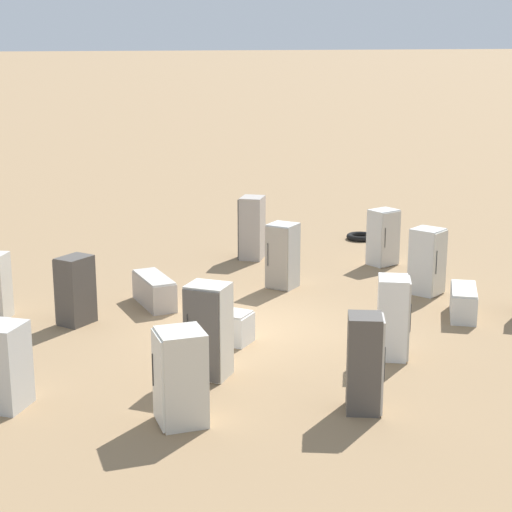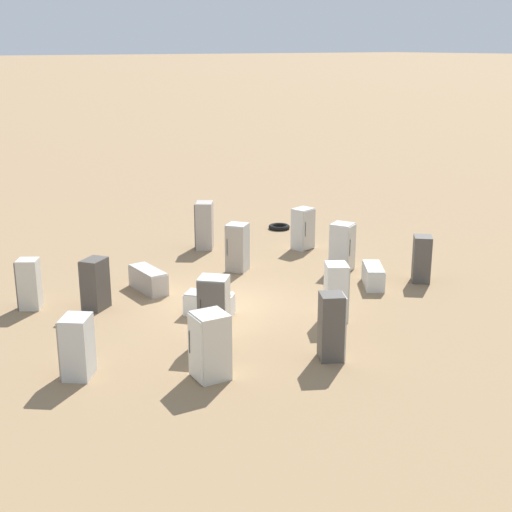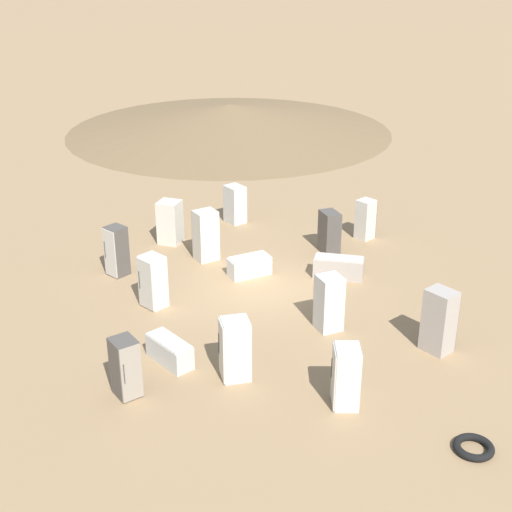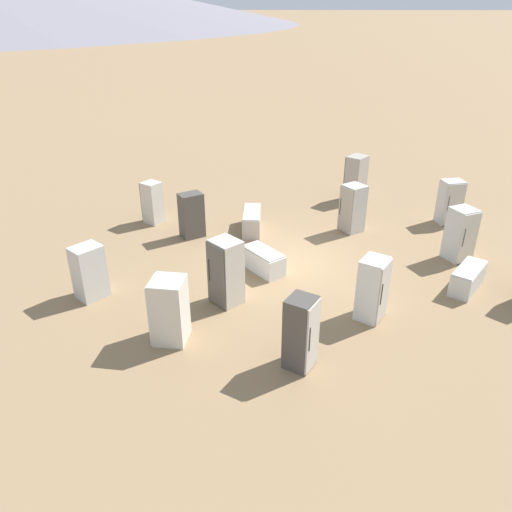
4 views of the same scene
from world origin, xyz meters
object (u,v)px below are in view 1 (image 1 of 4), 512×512
at_px(discarded_fridge_3, 383,237).
at_px(discarded_fridge_8, 463,302).
at_px(discarded_fridge_5, 5,366).
at_px(discarded_fridge_11, 365,363).
at_px(discarded_fridge_9, 427,261).
at_px(discarded_fridge_1, 180,377).
at_px(discarded_fridge_4, 208,331).
at_px(scrap_tire, 361,237).
at_px(discarded_fridge_7, 283,256).
at_px(discarded_fridge_12, 154,291).
at_px(discarded_fridge_10, 393,318).
at_px(discarded_fridge_6, 252,228).
at_px(discarded_fridge_0, 219,325).
at_px(discarded_fridge_13, 75,290).

height_order(discarded_fridge_3, discarded_fridge_8, discarded_fridge_3).
height_order(discarded_fridge_5, discarded_fridge_11, discarded_fridge_11).
bearing_deg(discarded_fridge_9, discarded_fridge_8, 54.61).
bearing_deg(discarded_fridge_3, discarded_fridge_1, 27.93).
xyz_separation_m(discarded_fridge_4, discarded_fridge_8, (6.68, 1.05, -0.57)).
bearing_deg(discarded_fridge_4, scrap_tire, -89.65).
height_order(discarded_fridge_7, discarded_fridge_9, discarded_fridge_7).
xyz_separation_m(discarded_fridge_3, discarded_fridge_12, (-7.11, -1.10, -0.44)).
bearing_deg(discarded_fridge_10, discarded_fridge_12, -117.27).
distance_m(discarded_fridge_6, discarded_fridge_8, 7.38).
height_order(discarded_fridge_4, discarded_fridge_7, discarded_fridge_4).
bearing_deg(discarded_fridge_10, discarded_fridge_4, -67.80).
distance_m(discarded_fridge_0, scrap_tire, 10.40).
distance_m(discarded_fridge_0, discarded_fridge_4, 2.11).
xyz_separation_m(discarded_fridge_6, scrap_tire, (4.19, 0.85, -0.83)).
bearing_deg(scrap_tire, discarded_fridge_1, -132.37).
xyz_separation_m(discarded_fridge_10, discarded_fridge_11, (-1.84, -2.00, 0.03)).
height_order(discarded_fridge_1, discarded_fridge_3, discarded_fridge_1).
bearing_deg(discarded_fridge_6, discarded_fridge_9, -116.35).
relative_size(discarded_fridge_5, discarded_fridge_7, 0.90).
bearing_deg(discarded_fridge_3, discarded_fridge_8, 67.08).
bearing_deg(discarded_fridge_4, discarded_fridge_7, -83.99).
bearing_deg(discarded_fridge_8, scrap_tire, -68.26).
relative_size(discarded_fridge_5, discarded_fridge_13, 0.98).
bearing_deg(discarded_fridge_13, discarded_fridge_7, -26.90).
height_order(discarded_fridge_5, discarded_fridge_13, discarded_fridge_13).
bearing_deg(discarded_fridge_4, discarded_fridge_9, -112.82).
relative_size(discarded_fridge_6, scrap_tire, 2.00).
relative_size(discarded_fridge_3, discarded_fridge_10, 0.96).
relative_size(discarded_fridge_9, discarded_fridge_11, 0.97).
bearing_deg(discarded_fridge_3, discarded_fridge_13, -2.83).
bearing_deg(discarded_fridge_11, discarded_fridge_12, -140.27).
bearing_deg(discarded_fridge_9, discarded_fridge_3, -127.08).
height_order(discarded_fridge_9, discarded_fridge_12, discarded_fridge_9).
relative_size(discarded_fridge_1, discarded_fridge_5, 1.07).
xyz_separation_m(discarded_fridge_4, discarded_fridge_6, (4.35, 8.03, 0.01)).
bearing_deg(discarded_fridge_13, discarded_fridge_6, -1.94).
bearing_deg(discarded_fridge_12, discarded_fridge_9, 163.34).
distance_m(discarded_fridge_13, scrap_tire, 11.25).
height_order(discarded_fridge_6, discarded_fridge_7, discarded_fridge_6).
height_order(discarded_fridge_5, discarded_fridge_10, discarded_fridge_10).
bearing_deg(discarded_fridge_0, discarded_fridge_9, -30.01).
distance_m(discarded_fridge_3, discarded_fridge_6, 3.81).
distance_m(discarded_fridge_10, discarded_fridge_12, 6.29).
relative_size(discarded_fridge_1, discarded_fridge_6, 0.89).
bearing_deg(discarded_fridge_13, discarded_fridge_9, -42.80).
distance_m(discarded_fridge_1, discarded_fridge_9, 9.37).
distance_m(discarded_fridge_4, discarded_fridge_7, 6.27).
height_order(discarded_fridge_8, discarded_fridge_9, discarded_fridge_9).
xyz_separation_m(discarded_fridge_1, discarded_fridge_4, (1.15, 1.74, 0.10)).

